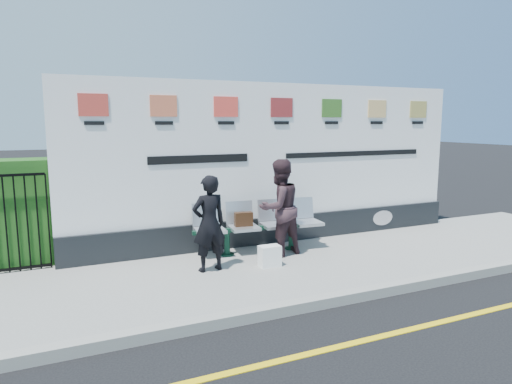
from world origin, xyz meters
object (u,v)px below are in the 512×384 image
Objects in this scene: billboard at (279,174)px; bench at (260,238)px; woman_right at (279,208)px; woman_left at (209,223)px.

billboard is 1.37m from bench.
billboard is 1.06m from woman_right.
billboard is 2.22m from woman_left.
billboard is at bearing -130.05° from woman_right.
woman_right is (1.37, 0.31, 0.09)m from woman_left.
billboard is 5.35× the size of woman_left.
woman_left is 1.41m from woman_right.
billboard is 4.80× the size of woman_right.
woman_right is at bearing -116.85° from billboard.
billboard is at bearing 45.52° from bench.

